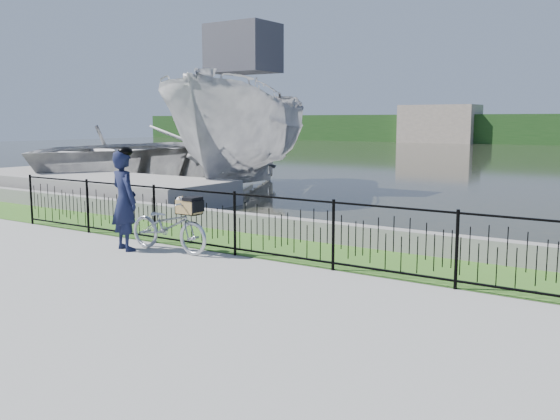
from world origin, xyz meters
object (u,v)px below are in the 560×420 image
Objects in this scene: dock at (85,187)px; boat_near at (244,132)px; cyclist at (124,200)px; bicycle_rig at (169,225)px; boat_far at (127,153)px.

boat_near is (2.76, 4.46, 1.64)m from dock.
cyclist is at bearing -33.63° from dock.
bicycle_rig is at bearing -28.95° from dock.
boat_far is at bearing 137.82° from cyclist.
boat_near is (-5.04, 8.78, 1.51)m from bicycle_rig.
dock is 5.51× the size of bicycle_rig.
boat_near is 0.88× the size of boat_far.
dock is 0.96× the size of boat_near.
bicycle_rig is 10.23m from boat_near.
boat_far is (-9.89, 8.96, 0.16)m from cyclist.
cyclist is (-0.78, -0.36, 0.45)m from bicycle_rig.
boat_near is at bearing 58.19° from dock.
boat_near is (-4.26, 9.13, 1.05)m from cyclist.
bicycle_rig is 0.15× the size of boat_far.
bicycle_rig is at bearing -38.88° from boat_far.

